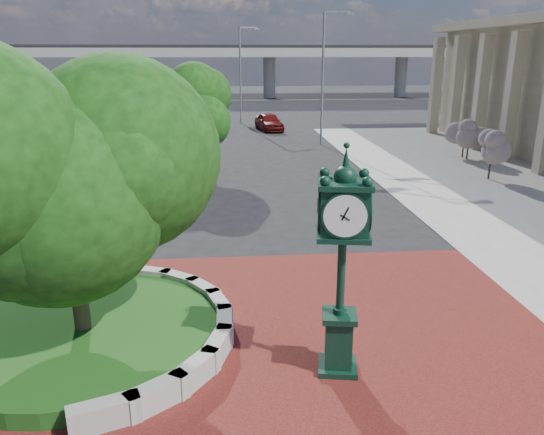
{
  "coord_description": "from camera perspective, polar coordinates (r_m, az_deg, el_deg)",
  "views": [
    {
      "loc": [
        -1.65,
        -11.09,
        6.34
      ],
      "look_at": [
        -0.56,
        1.5,
        2.43
      ],
      "focal_mm": 35.0,
      "sensor_mm": 36.0,
      "label": 1
    }
  ],
  "objects": [
    {
      "name": "shrub_far",
      "position": [
        35.79,
        20.03,
        8.56
      ],
      "size": [
        1.2,
        1.2,
        2.2
      ],
      "color": "#38281C",
      "rests_on": "ground"
    },
    {
      "name": "shrub_near",
      "position": [
        29.89,
        22.56,
        6.76
      ],
      "size": [
        1.2,
        1.2,
        2.2
      ],
      "color": "#38281C",
      "rests_on": "ground"
    },
    {
      "name": "planter_wall",
      "position": [
        12.69,
        -9.31,
        -11.64
      ],
      "size": [
        2.96,
        6.77,
        0.54
      ],
      "color": "#9E9B93",
      "rests_on": "ground"
    },
    {
      "name": "street_lamp_far",
      "position": [
        51.03,
        -3.22,
        15.77
      ],
      "size": [
        1.86,
        0.87,
        8.68
      ],
      "color": "slate",
      "rests_on": "ground"
    },
    {
      "name": "street_lamp_near",
      "position": [
        38.74,
        5.83,
        15.65
      ],
      "size": [
        2.04,
        0.25,
        9.12
      ],
      "color": "slate",
      "rests_on": "ground"
    },
    {
      "name": "grass_bed",
      "position": [
        13.11,
        -19.55,
        -11.82
      ],
      "size": [
        6.1,
        6.1,
        0.4
      ],
      "primitive_type": "cylinder",
      "color": "#164814",
      "rests_on": "ground"
    },
    {
      "name": "plaza",
      "position": [
        12.02,
        3.81,
        -14.57
      ],
      "size": [
        12.0,
        12.0,
        0.04
      ],
      "primitive_type": "cube",
      "color": "maroon",
      "rests_on": "ground"
    },
    {
      "name": "tree_planter",
      "position": [
        11.88,
        -21.24,
        3.29
      ],
      "size": [
        5.2,
        5.2,
        6.33
      ],
      "color": "#38281C",
      "rests_on": "ground"
    },
    {
      "name": "post_clock",
      "position": [
        10.44,
        7.54,
        -3.99
      ],
      "size": [
        1.11,
        1.11,
        4.72
      ],
      "color": "black",
      "rests_on": "ground"
    },
    {
      "name": "tree_street",
      "position": [
        29.35,
        -9.7,
        10.9
      ],
      "size": [
        4.4,
        4.4,
        5.45
      ],
      "color": "#38281C",
      "rests_on": "ground"
    },
    {
      "name": "parked_car",
      "position": [
        46.22,
        -0.32,
        10.26
      ],
      "size": [
        2.56,
        4.67,
        1.51
      ],
      "primitive_type": "imported",
      "rotation": [
        0.0,
        0.0,
        0.18
      ],
      "color": "#560F0C",
      "rests_on": "ground"
    },
    {
      "name": "ground",
      "position": [
        12.88,
        3.13,
        -12.32
      ],
      "size": [
        200.0,
        200.0,
        0.0
      ],
      "primitive_type": "plane",
      "color": "black",
      "rests_on": "ground"
    },
    {
      "name": "overpass",
      "position": [
        81.1,
        -4.14,
        17.31
      ],
      "size": [
        90.0,
        12.0,
        7.5
      ],
      "color": "#9E9B93",
      "rests_on": "ground"
    },
    {
      "name": "shrub_mid",
      "position": [
        35.2,
        20.46,
        8.38
      ],
      "size": [
        1.2,
        1.2,
        2.2
      ],
      "color": "#38281C",
      "rests_on": "ground"
    }
  ]
}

